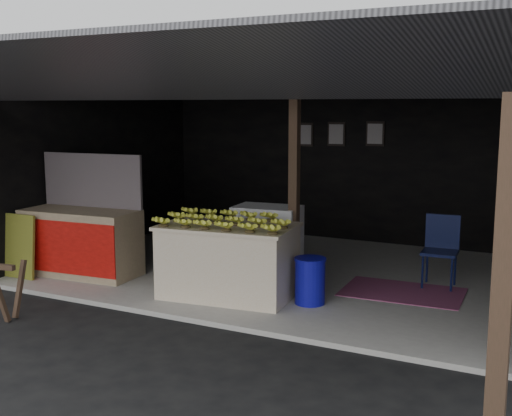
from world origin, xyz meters
The scene contains 12 objects.
ground centered at (0.00, 0.00, 0.00)m, with size 80.00×80.00×0.00m, color black.
concrete_slab centered at (0.00, 2.50, 0.03)m, with size 7.00×5.00×0.06m, color gray.
shophouse centered at (0.00, 2.82, 2.10)m, with size 7.40×7.29×3.02m.
banana_table centered at (-0.17, 0.95, 0.52)m, with size 1.75×1.19×0.91m.
banana_pile centered at (-0.17, 0.95, 1.06)m, with size 1.52×0.91×0.18m, color yellow, non-canonical shape.
white_crate centered at (-0.16, 2.03, 0.55)m, with size 0.95×0.69×0.99m.
neighbor_stall centered at (-2.54, 0.93, 0.57)m, with size 1.69×0.86×1.69m.
green_signboard centered at (-3.20, 0.40, 0.50)m, with size 0.59×0.04×0.89m, color black.
water_barrel centered at (0.86, 1.11, 0.33)m, with size 0.36×0.36×0.53m, color #0D0C8E.
plastic_chair centered at (2.10, 2.64, 0.62)m, with size 0.47×0.47×0.94m.
magenta_rug centered at (1.75, 2.08, 0.07)m, with size 1.50×1.00×0.01m, color #7F1C58.
picture_frames centered at (-0.17, 4.89, 1.93)m, with size 1.62×0.04×0.46m.
Camera 1 is at (3.66, -5.84, 2.42)m, focal length 45.00 mm.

